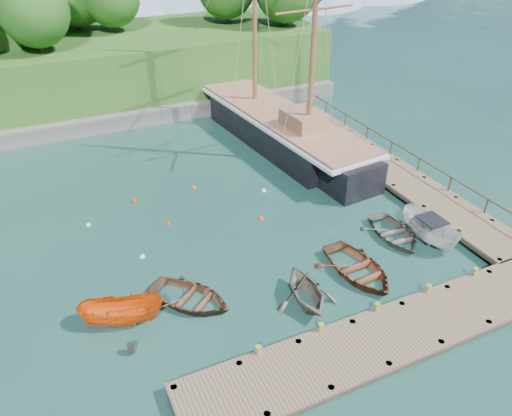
# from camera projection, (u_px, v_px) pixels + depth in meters

# --- Properties ---
(ground) EXTENTS (160.00, 160.00, 0.00)m
(ground) POSITION_uv_depth(u_px,v_px,m) (286.00, 269.00, 26.43)
(ground) COLOR #193D35
(ground) RESTS_ON ground
(dock_near) EXTENTS (20.00, 3.20, 1.10)m
(dock_near) POSITION_uv_depth(u_px,v_px,m) (395.00, 334.00, 21.92)
(dock_near) COLOR brown
(dock_near) RESTS_ON ground
(dock_east) EXTENTS (3.20, 24.00, 1.10)m
(dock_east) POSITION_uv_depth(u_px,v_px,m) (382.00, 165.00, 35.70)
(dock_east) COLOR brown
(dock_east) RESTS_ON ground
(bollard_0) EXTENTS (0.26, 0.26, 0.45)m
(bollard_0) POSITION_uv_depth(u_px,v_px,m) (259.00, 364.00, 21.08)
(bollard_0) COLOR olive
(bollard_0) RESTS_ON ground
(bollard_1) EXTENTS (0.26, 0.26, 0.45)m
(bollard_1) POSITION_uv_depth(u_px,v_px,m) (319.00, 341.00, 22.15)
(bollard_1) COLOR olive
(bollard_1) RESTS_ON ground
(bollard_2) EXTENTS (0.26, 0.26, 0.45)m
(bollard_2) POSITION_uv_depth(u_px,v_px,m) (375.00, 320.00, 23.23)
(bollard_2) COLOR olive
(bollard_2) RESTS_ON ground
(bollard_3) EXTENTS (0.26, 0.26, 0.45)m
(bollard_3) POSITION_uv_depth(u_px,v_px,m) (425.00, 301.00, 24.30)
(bollard_3) COLOR olive
(bollard_3) RESTS_ON ground
(bollard_4) EXTENTS (0.26, 0.26, 0.45)m
(bollard_4) POSITION_uv_depth(u_px,v_px,m) (471.00, 284.00, 25.38)
(bollard_4) COLOR olive
(bollard_4) RESTS_ON ground
(rowboat_0) EXTENTS (5.11, 5.30, 0.90)m
(rowboat_0) POSITION_uv_depth(u_px,v_px,m) (190.00, 303.00, 24.22)
(rowboat_0) COLOR brown
(rowboat_0) RESTS_ON ground
(rowboat_1) EXTENTS (3.49, 3.91, 1.87)m
(rowboat_1) POSITION_uv_depth(u_px,v_px,m) (305.00, 303.00, 24.24)
(rowboat_1) COLOR #6D6659
(rowboat_1) RESTS_ON ground
(rowboat_2) EXTENTS (3.63, 4.89, 0.97)m
(rowboat_2) POSITION_uv_depth(u_px,v_px,m) (357.00, 274.00, 26.05)
(rowboat_2) COLOR brown
(rowboat_2) RESTS_ON ground
(rowboat_3) EXTENTS (3.35, 4.39, 0.85)m
(rowboat_3) POSITION_uv_depth(u_px,v_px,m) (394.00, 238.00, 28.84)
(rowboat_3) COLOR #5E584F
(rowboat_3) RESTS_ON ground
(motorboat_orange) EXTENTS (4.18, 2.72, 1.51)m
(motorboat_orange) POSITION_uv_depth(u_px,v_px,m) (124.00, 323.00, 23.10)
(motorboat_orange) COLOR #E55009
(motorboat_orange) RESTS_ON ground
(cabin_boat_white) EXTENTS (1.66, 4.30, 1.66)m
(cabin_boat_white) POSITION_uv_depth(u_px,v_px,m) (428.00, 240.00, 28.62)
(cabin_boat_white) COLOR silver
(cabin_boat_white) RESTS_ON ground
(schooner) EXTENTS (6.69, 26.81, 19.52)m
(schooner) POSITION_uv_depth(u_px,v_px,m) (279.00, 131.00, 39.32)
(schooner) COLOR black
(schooner) RESTS_ON ground
(mooring_buoy_0) EXTENTS (0.32, 0.32, 0.32)m
(mooring_buoy_0) POSITION_uv_depth(u_px,v_px,m) (142.00, 257.00, 27.28)
(mooring_buoy_0) COLOR silver
(mooring_buoy_0) RESTS_ON ground
(mooring_buoy_1) EXTENTS (0.30, 0.30, 0.30)m
(mooring_buoy_1) POSITION_uv_depth(u_px,v_px,m) (168.00, 224.00, 30.06)
(mooring_buoy_1) COLOR #ED3200
(mooring_buoy_1) RESTS_ON ground
(mooring_buoy_2) EXTENTS (0.34, 0.34, 0.34)m
(mooring_buoy_2) POSITION_uv_depth(u_px,v_px,m) (261.00, 219.00, 30.52)
(mooring_buoy_2) COLOR #F83C05
(mooring_buoy_2) RESTS_ON ground
(mooring_buoy_3) EXTENTS (0.32, 0.32, 0.32)m
(mooring_buoy_3) POSITION_uv_depth(u_px,v_px,m) (264.00, 191.00, 33.39)
(mooring_buoy_3) COLOR silver
(mooring_buoy_3) RESTS_ON ground
(mooring_buoy_4) EXTENTS (0.33, 0.33, 0.33)m
(mooring_buoy_4) POSITION_uv_depth(u_px,v_px,m) (134.00, 201.00, 32.28)
(mooring_buoy_4) COLOR red
(mooring_buoy_4) RESTS_ON ground
(mooring_buoy_5) EXTENTS (0.31, 0.31, 0.31)m
(mooring_buoy_5) POSITION_uv_depth(u_px,v_px,m) (194.00, 188.00, 33.76)
(mooring_buoy_5) COLOR #E14704
(mooring_buoy_5) RESTS_ON ground
(mooring_buoy_6) EXTENTS (0.31, 0.31, 0.31)m
(mooring_buoy_6) POSITION_uv_depth(u_px,v_px,m) (88.00, 225.00, 29.92)
(mooring_buoy_6) COLOR silver
(mooring_buoy_6) RESTS_ON ground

